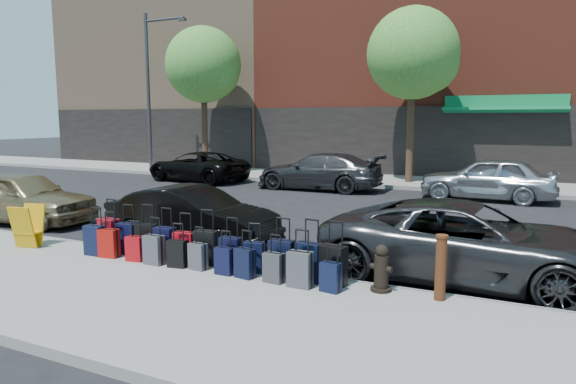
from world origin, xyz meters
The scene contains 40 objects.
ground centered at (0.00, 0.00, 0.00)m, with size 120.00×120.00×0.00m, color black.
sidewalk_near centered at (0.00, -6.50, 0.07)m, with size 60.00×4.00×0.15m, color gray.
sidewalk_far centered at (0.00, 10.00, 0.07)m, with size 60.00×4.00×0.15m, color gray.
curb_near centered at (0.00, -4.48, 0.07)m, with size 60.00×0.08×0.15m, color gray.
curb_far centered at (0.00, 7.98, 0.07)m, with size 60.00×0.08×0.15m, color gray.
building_left centered at (-16.00, 17.98, 7.98)m, with size 15.00×12.12×16.00m.
tree_left centered at (-9.86, 9.50, 5.41)m, with size 3.80×3.80×7.27m.
tree_center centered at (0.64, 9.50, 5.41)m, with size 3.80×3.80×7.27m.
streetlight centered at (-12.80, 8.80, 4.66)m, with size 2.59×0.18×8.00m.
suitcase_front_0 centered at (-2.42, -4.79, 0.49)m, with size 0.48×0.30×1.08m.
suitcase_front_1 centered at (-1.94, -4.80, 0.46)m, with size 0.44×0.28×1.00m.
suitcase_front_2 centered at (-1.47, -4.75, 0.47)m, with size 0.45×0.29×1.02m.
suitcase_front_3 centered at (-1.00, -4.77, 0.46)m, with size 0.42×0.24×1.00m.
suitcase_front_4 centered at (-0.49, -4.85, 0.45)m, with size 0.42×0.26×0.95m.
suitcase_front_5 centered at (-0.06, -4.75, 0.47)m, with size 0.45×0.29×1.03m.
suitcase_front_6 centered at (0.51, -4.81, 0.45)m, with size 0.39×0.22×0.94m.
suitcase_front_7 centered at (0.97, -4.78, 0.42)m, with size 0.39×0.26×0.88m.
suitcase_front_8 centered at (1.53, -4.80, 0.47)m, with size 0.44×0.25×1.03m.
suitcase_front_9 centered at (2.06, -4.82, 0.48)m, with size 0.47×0.30×1.05m.
suitcase_front_10 centered at (2.49, -4.84, 0.48)m, with size 0.48×0.32×1.06m.
suitcase_back_0 centered at (-2.44, -5.16, 0.45)m, with size 0.41×0.25×0.96m.
suitcase_back_1 centered at (-2.07, -5.16, 0.43)m, with size 0.40×0.27×0.90m.
suitcase_back_2 centered at (-1.42, -5.15, 0.39)m, with size 0.35×0.24×0.78m.
suitcase_back_3 centered at (-0.95, -5.17, 0.43)m, with size 0.38×0.22×0.89m.
suitcase_back_4 centered at (-0.44, -5.12, 0.40)m, with size 0.37×0.25×0.81m.
suitcase_back_5 centered at (-0.01, -5.09, 0.39)m, with size 0.34×0.22×0.78m.
suitcase_back_6 centered at (0.58, -5.12, 0.39)m, with size 0.33×0.19×0.77m.
suitcase_back_7 centered at (1.00, -5.13, 0.41)m, with size 0.37×0.25×0.82m.
suitcase_back_8 centered at (1.56, -5.14, 0.40)m, with size 0.36×0.23×0.81m.
suitcase_back_9 centered at (2.05, -5.17, 0.44)m, with size 0.40×0.24×0.94m.
suitcase_back_10 centered at (2.57, -5.17, 0.39)m, with size 0.34×0.23×0.76m.
fire_hydrant centered at (3.28, -4.78, 0.49)m, with size 0.38×0.34×0.75m.
bollard centered at (4.18, -4.79, 0.66)m, with size 0.18×0.18×1.00m.
display_rack centered at (-4.20, -5.30, 0.59)m, with size 0.61×0.65×0.89m.
car_near_0 centered at (-7.22, -3.15, 0.72)m, with size 1.70×4.22×1.44m, color #918159.
car_near_1 centered at (-1.52, -3.17, 0.66)m, with size 1.40×4.01×1.32m, color black.
car_near_2 centered at (4.37, -3.18, 0.70)m, with size 2.33×5.06×1.41m, color #323134.
car_far_0 centered at (-8.51, 6.70, 0.68)m, with size 2.25×4.88×1.36m, color black.
car_far_1 centered at (-2.46, 6.55, 0.74)m, with size 2.07×5.08×1.48m, color #343437.
car_far_2 centered at (3.88, 6.64, 0.77)m, with size 1.82×4.53×1.54m, color silver.
Camera 1 is at (5.35, -12.45, 2.85)m, focal length 32.00 mm.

